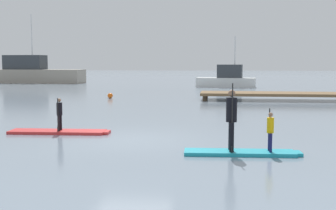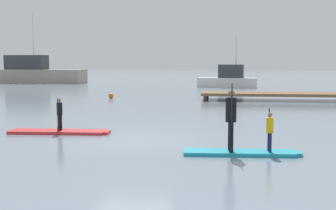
{
  "view_description": "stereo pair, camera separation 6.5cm",
  "coord_description": "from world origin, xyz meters",
  "px_view_note": "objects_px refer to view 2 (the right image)",
  "views": [
    {
      "loc": [
        2.85,
        -13.59,
        2.51
      ],
      "look_at": [
        1.0,
        1.48,
        0.99
      ],
      "focal_mm": 45.66,
      "sensor_mm": 36.0,
      "label": 1
    },
    {
      "loc": [
        2.91,
        -13.58,
        2.51
      ],
      "look_at": [
        1.0,
        1.48,
        0.99
      ],
      "focal_mm": 45.66,
      "sensor_mm": 36.0,
      "label": 2
    }
  ],
  "objects_px": {
    "mooring_buoy_mid": "(111,96)",
    "paddler_child_solo": "(59,112)",
    "paddler_adult": "(231,116)",
    "paddler_child_front": "(270,130)",
    "fishing_boat_white_large": "(33,73)",
    "fishing_boat_green_midground": "(228,79)",
    "paddleboard_near": "(60,132)",
    "paddleboard_far": "(241,153)"
  },
  "relations": [
    {
      "from": "paddler_adult",
      "to": "fishing_boat_white_large",
      "type": "height_order",
      "value": "fishing_boat_white_large"
    },
    {
      "from": "paddleboard_far",
      "to": "fishing_boat_white_large",
      "type": "bearing_deg",
      "value": 121.58
    },
    {
      "from": "paddleboard_far",
      "to": "paddler_child_front",
      "type": "relative_size",
      "value": 2.76
    },
    {
      "from": "paddleboard_far",
      "to": "paddleboard_near",
      "type": "bearing_deg",
      "value": 155.92
    },
    {
      "from": "fishing_boat_white_large",
      "to": "fishing_boat_green_midground",
      "type": "relative_size",
      "value": 2.09
    },
    {
      "from": "paddler_child_front",
      "to": "paddler_adult",
      "type": "bearing_deg",
      "value": -175.64
    },
    {
      "from": "paddler_child_front",
      "to": "mooring_buoy_mid",
      "type": "distance_m",
      "value": 19.62
    },
    {
      "from": "paddler_child_front",
      "to": "paddleboard_far",
      "type": "bearing_deg",
      "value": -175.7
    },
    {
      "from": "fishing_boat_green_midground",
      "to": "fishing_boat_white_large",
      "type": "bearing_deg",
      "value": 164.76
    },
    {
      "from": "paddler_child_front",
      "to": "fishing_boat_white_large",
      "type": "relative_size",
      "value": 0.09
    },
    {
      "from": "fishing_boat_white_large",
      "to": "paddleboard_far",
      "type": "bearing_deg",
      "value": -58.42
    },
    {
      "from": "fishing_boat_white_large",
      "to": "paddler_child_front",
      "type": "bearing_deg",
      "value": -57.58
    },
    {
      "from": "paddler_adult",
      "to": "mooring_buoy_mid",
      "type": "xyz_separation_m",
      "value": [
        -7.97,
        17.5,
        -0.88
      ]
    },
    {
      "from": "paddler_adult",
      "to": "mooring_buoy_mid",
      "type": "distance_m",
      "value": 19.25
    },
    {
      "from": "paddler_child_front",
      "to": "paddleboard_near",
      "type": "bearing_deg",
      "value": 158.63
    },
    {
      "from": "paddler_child_solo",
      "to": "fishing_boat_green_midground",
      "type": "distance_m",
      "value": 29.84
    },
    {
      "from": "paddleboard_far",
      "to": "mooring_buoy_mid",
      "type": "relative_size",
      "value": 8.65
    },
    {
      "from": "paddleboard_near",
      "to": "fishing_boat_white_large",
      "type": "relative_size",
      "value": 0.28
    },
    {
      "from": "paddler_child_solo",
      "to": "paddleboard_far",
      "type": "distance_m",
      "value": 6.89
    },
    {
      "from": "paddler_child_front",
      "to": "fishing_boat_green_midground",
      "type": "bearing_deg",
      "value": 91.22
    },
    {
      "from": "paddler_child_front",
      "to": "fishing_boat_green_midground",
      "type": "xyz_separation_m",
      "value": [
        -0.68,
        31.9,
        0.14
      ]
    },
    {
      "from": "paddleboard_near",
      "to": "fishing_boat_white_large",
      "type": "height_order",
      "value": "fishing_boat_white_large"
    },
    {
      "from": "paddleboard_near",
      "to": "paddler_child_front",
      "type": "relative_size",
      "value": 3.1
    },
    {
      "from": "fishing_boat_green_midground",
      "to": "mooring_buoy_mid",
      "type": "relative_size",
      "value": 16.37
    },
    {
      "from": "paddleboard_far",
      "to": "fishing_boat_white_large",
      "type": "height_order",
      "value": "fishing_boat_white_large"
    },
    {
      "from": "paddler_child_front",
      "to": "paddler_child_solo",
      "type": "bearing_deg",
      "value": 158.68
    },
    {
      "from": "paddler_child_solo",
      "to": "paddleboard_far",
      "type": "xyz_separation_m",
      "value": [
        6.26,
        -2.79,
        -0.69
      ]
    },
    {
      "from": "fishing_boat_white_large",
      "to": "mooring_buoy_mid",
      "type": "bearing_deg",
      "value": -53.74
    },
    {
      "from": "paddler_adult",
      "to": "fishing_boat_green_midground",
      "type": "xyz_separation_m",
      "value": [
        0.37,
        31.98,
        -0.23
      ]
    },
    {
      "from": "fishing_boat_green_midground",
      "to": "mooring_buoy_mid",
      "type": "height_order",
      "value": "fishing_boat_green_midground"
    },
    {
      "from": "mooring_buoy_mid",
      "to": "paddler_child_solo",
      "type": "bearing_deg",
      "value": -82.22
    },
    {
      "from": "paddler_adult",
      "to": "fishing_boat_white_large",
      "type": "relative_size",
      "value": 0.15
    },
    {
      "from": "fishing_boat_green_midground",
      "to": "paddler_child_front",
      "type": "bearing_deg",
      "value": -88.78
    },
    {
      "from": "paddler_child_solo",
      "to": "mooring_buoy_mid",
      "type": "relative_size",
      "value": 3.15
    },
    {
      "from": "paddler_adult",
      "to": "paddler_child_front",
      "type": "xyz_separation_m",
      "value": [
        1.05,
        0.08,
        -0.37
      ]
    },
    {
      "from": "fishing_boat_green_midground",
      "to": "paddleboard_far",
      "type": "bearing_deg",
      "value": -90.13
    },
    {
      "from": "fishing_boat_white_large",
      "to": "paddler_child_solo",
      "type": "bearing_deg",
      "value": -64.02
    },
    {
      "from": "paddleboard_near",
      "to": "paddler_child_solo",
      "type": "distance_m",
      "value": 0.69
    },
    {
      "from": "paddler_child_solo",
      "to": "paddler_adult",
      "type": "distance_m",
      "value": 6.6
    },
    {
      "from": "paddler_adult",
      "to": "paddleboard_near",
      "type": "bearing_deg",
      "value": 154.67
    },
    {
      "from": "paddler_adult",
      "to": "paddler_child_front",
      "type": "relative_size",
      "value": 1.6
    },
    {
      "from": "paddleboard_far",
      "to": "fishing_boat_green_midground",
      "type": "xyz_separation_m",
      "value": [
        0.07,
        31.96,
        0.78
      ]
    }
  ]
}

